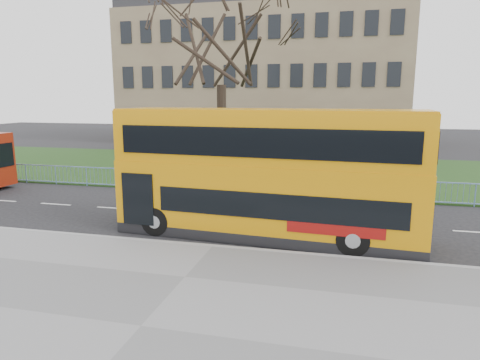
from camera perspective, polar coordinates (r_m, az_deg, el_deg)
name	(u,v)px	position (r m, az deg, el deg)	size (l,w,h in m)	color
ground	(226,235)	(15.76, -1.94, -7.31)	(120.00, 120.00, 0.00)	black
pavement	(141,328)	(9.94, -13.05, -18.71)	(80.00, 10.50, 0.12)	slate
kerb	(213,247)	(14.33, -3.63, -8.91)	(80.00, 0.20, 0.14)	gray
grass_verge	(282,170)	(29.41, 5.57, 1.31)	(80.00, 15.40, 0.08)	#1C3A15
guard_railing	(260,185)	(21.84, 2.71, -0.65)	(40.00, 0.12, 1.10)	#7193C9
bare_tree	(221,66)	(25.47, -2.51, 14.96)	(9.30, 9.30, 13.29)	black
civic_building	(265,79)	(50.28, 3.39, 13.27)	(30.00, 15.00, 14.00)	#7C664F
yellow_bus	(266,170)	(15.10, 3.54, 1.29)	(10.84, 3.22, 4.49)	orange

